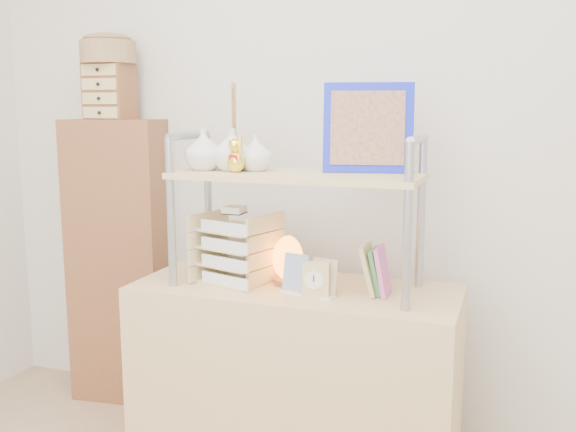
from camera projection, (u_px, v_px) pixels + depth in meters
name	position (u px, v px, depth m)	size (l,w,h in m)	color
desk	(295.00, 381.00, 2.44)	(1.20, 0.50, 0.75)	tan
cabinet	(120.00, 261.00, 3.07)	(0.45, 0.24, 1.35)	brown
hutch	(276.00, 167.00, 2.34)	(0.90, 0.34, 0.74)	#9497A1
letter_tray	(235.00, 252.00, 2.42)	(0.29, 0.28, 0.29)	tan
salt_lamp	(288.00, 260.00, 2.39)	(0.12, 0.11, 0.19)	brown
desk_clock	(316.00, 280.00, 2.22)	(0.10, 0.06, 0.13)	#D6B573
postcard_stand	(309.00, 284.00, 2.26)	(0.21, 0.09, 0.14)	white
drawer_chest	(109.00, 92.00, 2.92)	(0.20, 0.16, 0.25)	brown
woven_basket	(108.00, 52.00, 2.89)	(0.25, 0.25, 0.10)	brown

